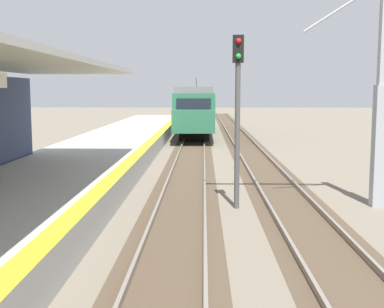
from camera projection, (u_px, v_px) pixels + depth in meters
station_platform at (54, 184)px, 17.10m from camera, size 5.00×80.00×0.91m
track_pair_nearest_platform at (187, 176)px, 21.02m from camera, size 2.34×120.00×0.16m
track_pair_middle at (269, 177)px, 20.94m from camera, size 2.34×120.00×0.16m
approaching_train at (196, 108)px, 42.37m from camera, size 2.93×19.60×4.76m
rail_signal_post at (238, 104)px, 15.10m from camera, size 0.32×0.34×5.20m
catenary_pylon_far_side at (372, 90)px, 15.31m from camera, size 5.00×0.40×7.50m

